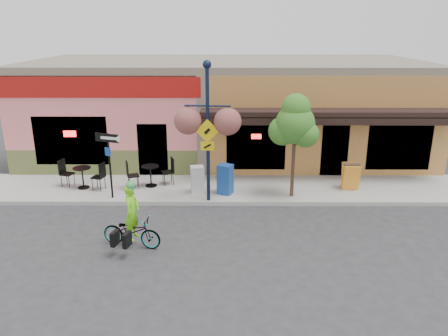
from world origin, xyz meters
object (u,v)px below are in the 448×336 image
one_way_sign (110,166)px  street_tree (294,146)px  newspaper_box_grey (197,179)px  bicycle (132,232)px  newspaper_box_blue (225,179)px  cyclist_rider (133,220)px  building (226,107)px  lamp_post (208,133)px

one_way_sign → street_tree: 6.49m
newspaper_box_grey → bicycle: bearing=-124.2°
one_way_sign → newspaper_box_blue: one_way_sign is taller
cyclist_rider → one_way_sign: size_ratio=0.68×
building → newspaper_box_blue: (-0.04, -6.18, -1.55)m
cyclist_rider → newspaper_box_blue: size_ratio=1.47×
one_way_sign → newspaper_box_blue: bearing=25.1°
one_way_sign → street_tree: street_tree is taller
bicycle → cyclist_rider: bearing=-76.0°
newspaper_box_grey → one_way_sign: bearing=178.7°
building → one_way_sign: size_ratio=7.68×
bicycle → lamp_post: size_ratio=0.36×
bicycle → cyclist_rider: cyclist_rider is taller
bicycle → lamp_post: lamp_post is taller
newspaper_box_grey → street_tree: 3.71m
newspaper_box_blue → street_tree: size_ratio=0.29×
cyclist_rider → newspaper_box_blue: (2.60, 3.78, -0.11)m
cyclist_rider → lamp_post: size_ratio=0.33×
newspaper_box_blue → street_tree: 2.76m
lamp_post → one_way_sign: bearing=-179.0°
cyclist_rider → street_tree: street_tree is taller
bicycle → cyclist_rider: (0.05, 0.00, 0.35)m
building → newspaper_box_blue: bearing=-90.4°
building → one_way_sign: bearing=-121.7°
newspaper_box_blue → newspaper_box_grey: 1.03m
building → newspaper_box_grey: (-1.06, -6.07, -1.60)m
newspaper_box_blue → newspaper_box_grey: size_ratio=1.10×
one_way_sign → lamp_post: bearing=15.6°
lamp_post → newspaper_box_blue: 2.07m
bicycle → newspaper_box_grey: bearing=-8.7°
lamp_post → street_tree: 3.07m
bicycle → street_tree: bearing=-41.0°
building → cyclist_rider: size_ratio=11.21×
one_way_sign → newspaper_box_grey: (3.03, 0.54, -0.68)m
bicycle → one_way_sign: one_way_sign is taller
building → street_tree: building is taller
cyclist_rider → bicycle: bearing=104.0°
lamp_post → street_tree: size_ratio=1.29×
cyclist_rider → lamp_post: bearing=-18.6°
newspaper_box_blue → cyclist_rider: bearing=-99.7°
cyclist_rider → lamp_post: lamp_post is taller
bicycle → cyclist_rider: size_ratio=1.07×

